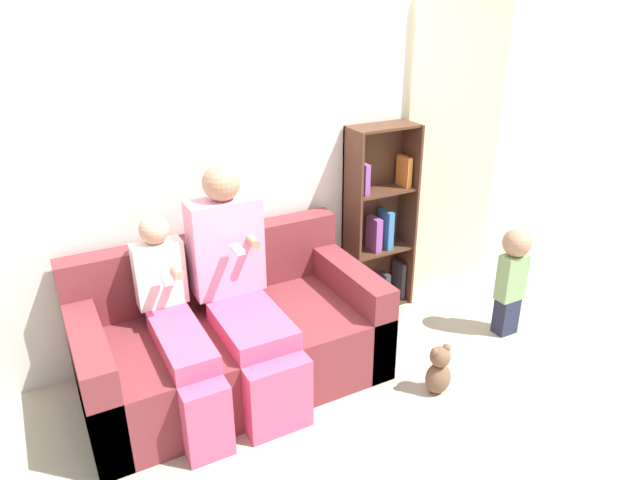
{
  "coord_description": "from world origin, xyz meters",
  "views": [
    {
      "loc": [
        -1.16,
        -2.23,
        2.19
      ],
      "look_at": [
        0.38,
        0.6,
        0.77
      ],
      "focal_mm": 32.0,
      "sensor_mm": 36.0,
      "label": 1
    }
  ],
  "objects_px": {
    "adult_seated": "(241,284)",
    "child_seated": "(179,329)",
    "couch": "(231,340)",
    "toddler_standing": "(512,274)",
    "bookshelf": "(377,226)",
    "teddy_bear": "(439,371)"
  },
  "relations": [
    {
      "from": "adult_seated",
      "to": "child_seated",
      "type": "relative_size",
      "value": 1.23
    },
    {
      "from": "couch",
      "to": "toddler_standing",
      "type": "xyz_separation_m",
      "value": [
        1.84,
        -0.42,
        0.18
      ]
    },
    {
      "from": "toddler_standing",
      "to": "bookshelf",
      "type": "xyz_separation_m",
      "value": [
        -0.57,
        0.78,
        0.18
      ]
    },
    {
      "from": "adult_seated",
      "to": "bookshelf",
      "type": "xyz_separation_m",
      "value": [
        1.21,
        0.43,
        -0.04
      ]
    },
    {
      "from": "adult_seated",
      "to": "toddler_standing",
      "type": "distance_m",
      "value": 1.83
    },
    {
      "from": "couch",
      "to": "toddler_standing",
      "type": "distance_m",
      "value": 1.9
    },
    {
      "from": "adult_seated",
      "to": "child_seated",
      "type": "xyz_separation_m",
      "value": [
        -0.39,
        -0.07,
        -0.14
      ]
    },
    {
      "from": "adult_seated",
      "to": "teddy_bear",
      "type": "bearing_deg",
      "value": -33.9
    },
    {
      "from": "child_seated",
      "to": "toddler_standing",
      "type": "bearing_deg",
      "value": -7.39
    },
    {
      "from": "child_seated",
      "to": "couch",
      "type": "bearing_deg",
      "value": 22.09
    },
    {
      "from": "teddy_bear",
      "to": "toddler_standing",
      "type": "bearing_deg",
      "value": 19.2
    },
    {
      "from": "toddler_standing",
      "to": "teddy_bear",
      "type": "height_order",
      "value": "toddler_standing"
    },
    {
      "from": "adult_seated",
      "to": "bookshelf",
      "type": "distance_m",
      "value": 1.29
    },
    {
      "from": "child_seated",
      "to": "toddler_standing",
      "type": "xyz_separation_m",
      "value": [
        2.17,
        -0.28,
        -0.08
      ]
    },
    {
      "from": "teddy_bear",
      "to": "child_seated",
      "type": "bearing_deg",
      "value": 156.97
    },
    {
      "from": "child_seated",
      "to": "teddy_bear",
      "type": "height_order",
      "value": "child_seated"
    },
    {
      "from": "adult_seated",
      "to": "toddler_standing",
      "type": "height_order",
      "value": "adult_seated"
    },
    {
      "from": "child_seated",
      "to": "bookshelf",
      "type": "distance_m",
      "value": 1.68
    },
    {
      "from": "adult_seated",
      "to": "toddler_standing",
      "type": "relative_size",
      "value": 1.69
    },
    {
      "from": "adult_seated",
      "to": "child_seated",
      "type": "height_order",
      "value": "adult_seated"
    },
    {
      "from": "bookshelf",
      "to": "teddy_bear",
      "type": "height_order",
      "value": "bookshelf"
    },
    {
      "from": "couch",
      "to": "child_seated",
      "type": "height_order",
      "value": "child_seated"
    }
  ]
}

